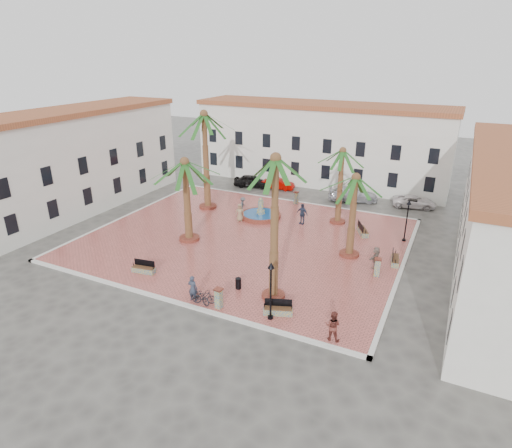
{
  "coord_description": "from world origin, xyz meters",
  "views": [
    {
      "loc": [
        15.59,
        -29.99,
        15.07
      ],
      "look_at": [
        1.0,
        0.0,
        1.6
      ],
      "focal_mm": 30.0,
      "sensor_mm": 36.0,
      "label": 1
    }
  ],
  "objects_px": {
    "palm_e": "(355,188)",
    "pedestrian_north": "(243,205)",
    "car_silver": "(353,194)",
    "bicycle_b": "(204,297)",
    "lamppost_e": "(408,214)",
    "pedestrian_fountain_a": "(240,212)",
    "bollard_se": "(219,298)",
    "bench_s": "(144,269)",
    "bench_ne": "(363,231)",
    "fountain": "(261,214)",
    "palm_nw": "(204,124)",
    "bench_e": "(395,260)",
    "palm_ne": "(342,159)",
    "lamppost_s": "(271,281)",
    "car_black": "(252,181)",
    "pedestrian_east": "(376,257)",
    "palm_sw": "(185,172)",
    "bicycle_a": "(200,296)",
    "bollard_e": "(377,267)",
    "cyclist_b": "(333,326)",
    "bench_se": "(278,310)",
    "car_red": "(278,184)",
    "pedestrian_fountain_b": "(302,214)",
    "car_white": "(414,202)",
    "palm_s": "(275,174)",
    "cyclist_a": "(193,288)"
  },
  "relations": [
    {
      "from": "bench_ne",
      "to": "bollard_se",
      "type": "bearing_deg",
      "value": 133.93
    },
    {
      "from": "fountain",
      "to": "palm_ne",
      "type": "bearing_deg",
      "value": 15.38
    },
    {
      "from": "palm_ne",
      "to": "cyclist_a",
      "type": "height_order",
      "value": "palm_ne"
    },
    {
      "from": "palm_s",
      "to": "cyclist_a",
      "type": "distance_m",
      "value": 9.07
    },
    {
      "from": "bench_ne",
      "to": "fountain",
      "type": "bearing_deg",
      "value": 64.0
    },
    {
      "from": "bench_s",
      "to": "lamppost_s",
      "type": "height_order",
      "value": "lamppost_s"
    },
    {
      "from": "palm_sw",
      "to": "bench_se",
      "type": "height_order",
      "value": "palm_sw"
    },
    {
      "from": "fountain",
      "to": "bench_s",
      "type": "xyz_separation_m",
      "value": [
        -2.86,
        -13.83,
        -0.01
      ]
    },
    {
      "from": "car_red",
      "to": "cyclist_b",
      "type": "bearing_deg",
      "value": -157.19
    },
    {
      "from": "car_black",
      "to": "car_white",
      "type": "relative_size",
      "value": 0.98
    },
    {
      "from": "bench_s",
      "to": "pedestrian_fountain_b",
      "type": "height_order",
      "value": "pedestrian_fountain_b"
    },
    {
      "from": "bicycle_a",
      "to": "car_white",
      "type": "relative_size",
      "value": 0.42
    },
    {
      "from": "lamppost_s",
      "to": "pedestrian_fountain_b",
      "type": "bearing_deg",
      "value": 103.36
    },
    {
      "from": "palm_e",
      "to": "bench_ne",
      "type": "distance_m",
      "value": 7.03
    },
    {
      "from": "palm_ne",
      "to": "car_silver",
      "type": "height_order",
      "value": "palm_ne"
    },
    {
      "from": "bicycle_a",
      "to": "cyclist_b",
      "type": "distance_m",
      "value": 8.73
    },
    {
      "from": "palm_ne",
      "to": "lamppost_e",
      "type": "xyz_separation_m",
      "value": [
        6.27,
        -1.67,
        -3.58
      ]
    },
    {
      "from": "bench_e",
      "to": "pedestrian_north",
      "type": "height_order",
      "value": "pedestrian_north"
    },
    {
      "from": "cyclist_b",
      "to": "car_white",
      "type": "bearing_deg",
      "value": -95.49
    },
    {
      "from": "palm_ne",
      "to": "bench_e",
      "type": "relative_size",
      "value": 3.92
    },
    {
      "from": "bench_s",
      "to": "palm_e",
      "type": "bearing_deg",
      "value": 27.83
    },
    {
      "from": "palm_nw",
      "to": "pedestrian_north",
      "type": "bearing_deg",
      "value": 5.35
    },
    {
      "from": "palm_e",
      "to": "pedestrian_north",
      "type": "height_order",
      "value": "palm_e"
    },
    {
      "from": "palm_e",
      "to": "palm_nw",
      "type": "bearing_deg",
      "value": 163.79
    },
    {
      "from": "pedestrian_fountain_a",
      "to": "pedestrian_east",
      "type": "distance_m",
      "value": 14.03
    },
    {
      "from": "pedestrian_fountain_b",
      "to": "bicycle_a",
      "type": "bearing_deg",
      "value": -80.64
    },
    {
      "from": "pedestrian_north",
      "to": "pedestrian_fountain_a",
      "type": "bearing_deg",
      "value": -174.86
    },
    {
      "from": "bollard_e",
      "to": "cyclist_b",
      "type": "height_order",
      "value": "cyclist_b"
    },
    {
      "from": "bench_s",
      "to": "bench_e",
      "type": "relative_size",
      "value": 0.98
    },
    {
      "from": "palm_e",
      "to": "bollard_se",
      "type": "bearing_deg",
      "value": -116.43
    },
    {
      "from": "bollard_se",
      "to": "bench_s",
      "type": "bearing_deg",
      "value": 167.58
    },
    {
      "from": "bench_se",
      "to": "lamppost_e",
      "type": "relative_size",
      "value": 0.51
    },
    {
      "from": "palm_e",
      "to": "bench_e",
      "type": "relative_size",
      "value": 3.67
    },
    {
      "from": "bench_s",
      "to": "bollard_se",
      "type": "distance_m",
      "value": 7.47
    },
    {
      "from": "bench_se",
      "to": "bollard_e",
      "type": "distance_m",
      "value": 8.75
    },
    {
      "from": "lamppost_e",
      "to": "pedestrian_east",
      "type": "bearing_deg",
      "value": -101.63
    },
    {
      "from": "palm_sw",
      "to": "lamppost_e",
      "type": "bearing_deg",
      "value": 25.08
    },
    {
      "from": "bollard_se",
      "to": "car_red",
      "type": "height_order",
      "value": "bollard_se"
    },
    {
      "from": "car_silver",
      "to": "bicycle_b",
      "type": "bearing_deg",
      "value": 151.77
    },
    {
      "from": "pedestrian_north",
      "to": "car_silver",
      "type": "relative_size",
      "value": 0.3
    },
    {
      "from": "lamppost_s",
      "to": "car_black",
      "type": "xyz_separation_m",
      "value": [
        -13.21,
        24.12,
        -1.98
      ]
    },
    {
      "from": "palm_e",
      "to": "bench_e",
      "type": "bearing_deg",
      "value": 2.58
    },
    {
      "from": "palm_ne",
      "to": "bicycle_a",
      "type": "xyz_separation_m",
      "value": [
        -4.08,
        -17.38,
        -5.56
      ]
    },
    {
      "from": "fountain",
      "to": "cyclist_b",
      "type": "relative_size",
      "value": 2.16
    },
    {
      "from": "palm_ne",
      "to": "bench_se",
      "type": "relative_size",
      "value": 3.84
    },
    {
      "from": "pedestrian_fountain_b",
      "to": "pedestrian_east",
      "type": "height_order",
      "value": "pedestrian_fountain_b"
    },
    {
      "from": "palm_nw",
      "to": "pedestrian_fountain_a",
      "type": "height_order",
      "value": "palm_nw"
    },
    {
      "from": "pedestrian_fountain_a",
      "to": "pedestrian_north",
      "type": "bearing_deg",
      "value": 88.02
    },
    {
      "from": "bench_se",
      "to": "bicycle_b",
      "type": "bearing_deg",
      "value": 171.17
    },
    {
      "from": "lamppost_e",
      "to": "pedestrian_north",
      "type": "bearing_deg",
      "value": 179.14
    }
  ]
}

